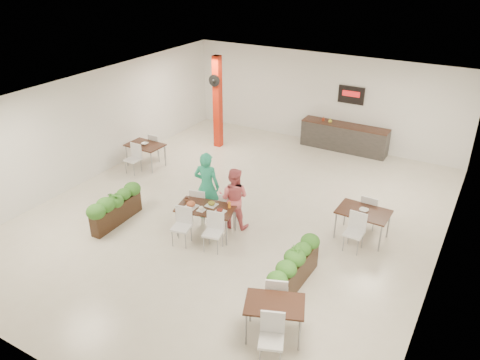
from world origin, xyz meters
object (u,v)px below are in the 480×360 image
(main_table, at_px, (206,211))
(diner_woman, at_px, (234,198))
(side_table_a, at_px, (145,148))
(red_column, at_px, (217,101))
(planter_right, at_px, (294,267))
(diner_man, at_px, (207,186))
(side_table_b, at_px, (363,215))
(service_counter, at_px, (344,137))
(side_table_c, at_px, (274,309))
(planter_left, at_px, (116,206))

(main_table, xyz_separation_m, diner_woman, (0.41, 0.66, 0.17))
(main_table, xyz_separation_m, side_table_a, (-3.91, 2.37, -0.01))
(red_column, height_order, planter_right, red_column)
(diner_woman, relative_size, planter_right, 0.82)
(diner_man, relative_size, side_table_b, 1.14)
(main_table, height_order, planter_right, planter_right)
(red_column, height_order, main_table, red_column)
(service_counter, xyz_separation_m, diner_woman, (-0.78, -6.20, 0.31))
(diner_man, height_order, side_table_b, diner_man)
(side_table_c, bearing_deg, red_column, 107.18)
(planter_right, bearing_deg, diner_man, 154.93)
(diner_woman, bearing_deg, service_counter, -109.39)
(main_table, height_order, diner_woman, diner_woman)
(main_table, distance_m, side_table_a, 4.57)
(side_table_b, height_order, side_table_c, same)
(red_column, bearing_deg, main_table, -60.62)
(service_counter, distance_m, diner_woman, 6.26)
(side_table_b, xyz_separation_m, side_table_c, (-0.42, -3.96, -0.02))
(planter_left, bearing_deg, side_table_a, 117.91)
(diner_woman, height_order, side_table_a, diner_woman)
(diner_woman, distance_m, side_table_a, 4.65)
(main_table, xyz_separation_m, planter_right, (2.72, -0.80, -0.14))
(service_counter, bearing_deg, planter_left, -114.54)
(main_table, height_order, side_table_b, same)
(service_counter, xyz_separation_m, planter_right, (1.53, -7.66, 0.01))
(planter_right, distance_m, side_table_a, 7.35)
(main_table, relative_size, diner_woman, 1.15)
(diner_woman, bearing_deg, diner_man, -12.26)
(planter_left, bearing_deg, side_table_b, 23.49)
(red_column, bearing_deg, service_counter, 25.00)
(red_column, relative_size, side_table_a, 1.97)
(service_counter, xyz_separation_m, side_table_c, (1.78, -9.09, 0.12))
(side_table_c, bearing_deg, side_table_a, 124.79)
(main_table, bearing_deg, planter_right, -16.35)
(diner_man, xyz_separation_m, side_table_c, (3.36, -2.88, -0.32))
(diner_woman, bearing_deg, side_table_c, 119.31)
(planter_left, distance_m, planter_right, 4.99)
(service_counter, height_order, main_table, service_counter)
(planter_left, height_order, planter_right, planter_right)
(red_column, xyz_separation_m, planter_right, (5.53, -5.79, -1.14))
(side_table_c, bearing_deg, planter_right, 78.37)
(main_table, height_order, diner_man, diner_man)
(side_table_a, bearing_deg, planter_right, -24.40)
(diner_man, xyz_separation_m, planter_left, (-1.89, -1.38, -0.44))
(red_column, bearing_deg, planter_right, -46.33)
(main_table, bearing_deg, side_table_a, 148.82)
(main_table, relative_size, diner_man, 0.99)
(red_column, relative_size, planter_left, 1.83)
(planter_left, relative_size, side_table_a, 1.07)
(side_table_a, relative_size, side_table_b, 1.00)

